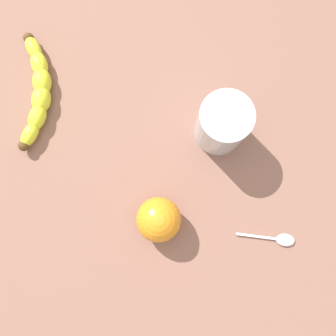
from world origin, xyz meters
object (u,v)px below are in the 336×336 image
at_px(teaspoon, 282,240).
at_px(orange_fruit, 159,220).
at_px(smoothie_glass, 222,124).
at_px(banana, 38,91).

bearing_deg(teaspoon, orange_fruit, 178.12).
distance_m(smoothie_glass, teaspoon, 0.25).
bearing_deg(banana, teaspoon, -122.37).
bearing_deg(smoothie_glass, teaspoon, 17.07).
relative_size(banana, orange_fruit, 2.91).
relative_size(orange_fruit, teaspoon, 0.75).
height_order(banana, orange_fruit, orange_fruit).
bearing_deg(banana, smoothie_glass, -103.44).
height_order(banana, smoothie_glass, smoothie_glass).
distance_m(banana, orange_fruit, 0.35).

